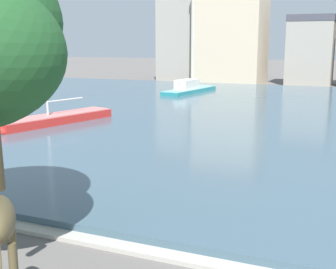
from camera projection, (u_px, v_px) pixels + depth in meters
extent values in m
cube|color=#3D5666|center=(267.00, 115.00, 32.86)|extent=(88.22, 45.73, 0.33)
cube|color=#ADA89E|center=(96.00, 242.00, 12.03)|extent=(88.22, 0.50, 0.12)
cylinder|color=#4C4228|center=(0.00, 252.00, 7.35)|extent=(0.17, 0.18, 0.78)
cube|color=teal|center=(190.00, 92.00, 46.48)|extent=(3.03, 8.57, 0.65)
ellipsoid|color=teal|center=(207.00, 89.00, 49.83)|extent=(2.12, 3.14, 0.62)
cube|color=#6EA5A8|center=(190.00, 89.00, 46.41)|extent=(2.97, 8.40, 0.06)
cube|color=silver|center=(187.00, 84.00, 45.78)|extent=(1.74, 3.09, 0.95)
cylinder|color=silver|center=(193.00, 45.00, 46.08)|extent=(0.12, 0.12, 8.77)
cylinder|color=silver|center=(186.00, 81.00, 45.53)|extent=(0.47, 2.92, 0.08)
cube|color=red|center=(56.00, 122.00, 28.45)|extent=(3.67, 8.21, 0.82)
ellipsoid|color=red|center=(1.00, 131.00, 25.49)|extent=(2.17, 3.11, 0.78)
cube|color=#C7716E|center=(56.00, 115.00, 28.36)|extent=(3.60, 8.04, 0.06)
cylinder|color=silver|center=(45.00, 65.00, 27.28)|extent=(0.12, 0.12, 6.31)
cylinder|color=silver|center=(65.00, 100.00, 28.81)|extent=(0.80, 2.74, 0.08)
cube|color=gray|center=(184.00, 41.00, 63.42)|extent=(5.70, 6.40, 11.23)
cube|color=#C6B293|center=(231.00, 38.00, 59.07)|extent=(8.51, 6.97, 11.80)
cube|color=gray|center=(310.00, 54.00, 57.45)|extent=(5.50, 5.34, 7.89)
cube|color=#42424C|center=(312.00, 18.00, 56.60)|extent=(5.61, 5.45, 0.80)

